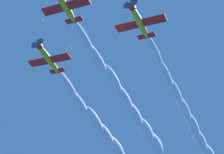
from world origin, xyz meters
TOP-DOWN VIEW (x-y plane):
  - airplane_lead at (-0.94, 2.35)m, footprint 9.26×8.65m
  - airplane_left_wingman at (-7.69, -9.22)m, footprint 9.32×8.64m
  - airplane_right_wingman at (10.73, -3.62)m, footprint 9.29×8.65m
  - smoke_trail_lead at (8.74, -25.99)m, footprint 15.26×40.75m
  - smoke_trail_left_wingman at (2.14, -37.84)m, footprint 15.84×41.33m
  - smoke_trail_right_wingman at (20.54, -32.17)m, footprint 15.86×40.75m

SIDE VIEW (x-z plane):
  - airplane_lead at x=-0.94m, z-range 60.11..63.43m
  - airplane_left_wingman at x=-7.69m, z-range 60.52..63.76m
  - smoke_trail_lead at x=8.74m, z-range 61.11..65.24m
  - airplane_right_wingman at x=10.73m, z-range 61.55..64.81m
  - smoke_trail_left_wingman at x=2.14m, z-range 61.46..65.54m
  - smoke_trail_right_wingman at x=20.54m, z-range 62.51..66.60m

